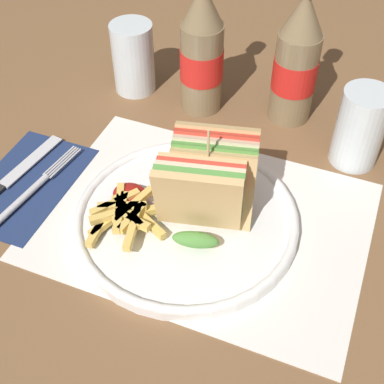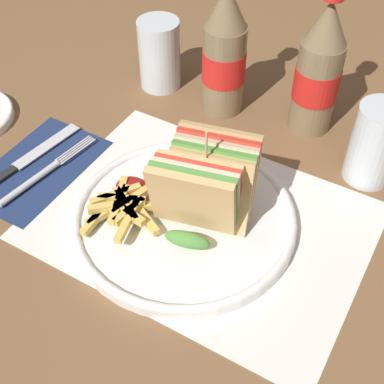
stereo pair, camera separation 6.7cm
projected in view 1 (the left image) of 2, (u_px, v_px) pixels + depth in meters
ground_plane at (169, 233)px, 0.67m from camera, size 4.00×4.00×0.00m
placemat at (203, 220)px, 0.69m from camera, size 0.41×0.30×0.00m
plate_main at (186, 219)px, 0.68m from camera, size 0.28×0.28×0.02m
club_sandwich at (207, 186)px, 0.64m from camera, size 0.12×0.13×0.14m
fries_pile at (124, 214)px, 0.65m from camera, size 0.10×0.11×0.02m
ketchup_blob at (130, 194)px, 0.68m from camera, size 0.05×0.04×0.02m
napkin at (26, 183)px, 0.73m from camera, size 0.12×0.19×0.00m
fork at (30, 192)px, 0.71m from camera, size 0.03×0.17×0.01m
knife at (11, 178)px, 0.73m from camera, size 0.04×0.19×0.00m
coke_bottle_near at (202, 52)px, 0.79m from camera, size 0.07×0.07×0.23m
coke_bottle_far at (297, 61)px, 0.77m from camera, size 0.07×0.07×0.23m
glass_near at (359, 132)px, 0.73m from camera, size 0.07×0.07×0.11m
glass_far at (133, 58)px, 0.85m from camera, size 0.07×0.07×0.11m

